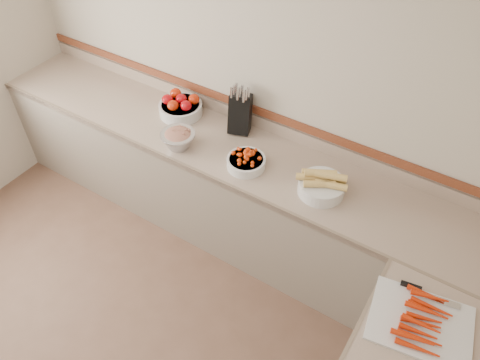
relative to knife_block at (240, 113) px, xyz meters
The scene contains 8 objects.
back_wall 0.27m from the knife_block, 93.00° to the left, with size 4.00×4.00×0.00m, color #B4A894.
counter_back 0.64m from the knife_block, 91.46° to the right, with size 4.00×0.65×1.08m.
knife_block is the anchor object (origin of this frame).
tomato_bowl 0.51m from the knife_block, behind, with size 0.34×0.34×0.16m.
cherry_tomato_bowl 0.42m from the knife_block, 51.79° to the right, with size 0.27×0.27×0.14m.
corn_bowl 0.84m from the knife_block, 18.95° to the right, with size 0.33×0.30×0.18m.
rhubarb_bowl 0.49m from the knife_block, 123.54° to the right, with size 0.25×0.25×0.14m.
cutting_board 1.83m from the knife_block, 27.57° to the right, with size 0.56×0.47×0.07m.
Camera 1 is at (1.48, -0.44, 3.07)m, focal length 35.00 mm.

